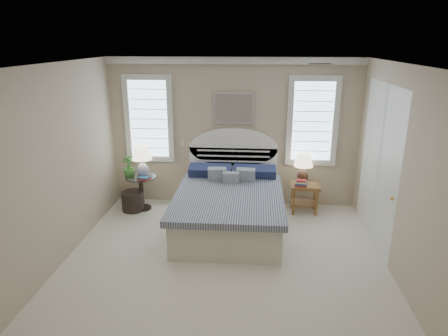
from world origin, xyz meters
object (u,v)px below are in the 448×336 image
side_table_left (141,189)px  lamp_right (303,165)px  bed (230,205)px  floor_pot (133,201)px  lamp_left (142,158)px  nightstand_right (305,192)px

side_table_left → lamp_right: 2.95m
lamp_right → side_table_left: bearing=-176.8°
side_table_left → lamp_right: (2.90, 0.16, 0.48)m
bed → side_table_left: bed is taller
bed → lamp_right: (1.25, 0.75, 0.48)m
side_table_left → floor_pot: bearing=-152.6°
side_table_left → lamp_right: lamp_right is taller
side_table_left → lamp_left: lamp_left is taller
bed → lamp_right: size_ratio=4.08×
floor_pot → lamp_right: bearing=4.5°
bed → lamp_left: size_ratio=3.95×
bed → floor_pot: bed is taller
bed → nightstand_right: (1.30, 0.69, 0.00)m
side_table_left → lamp_left: 0.60m
bed → nightstand_right: size_ratio=4.29×
lamp_right → bed: bearing=-149.0°
side_table_left → lamp_left: bearing=-23.0°
bed → side_table_left: size_ratio=3.61×
lamp_right → lamp_left: bearing=-176.3°
bed → lamp_right: bearing=31.0°
lamp_left → lamp_right: (2.85, 0.18, -0.11)m
floor_pot → side_table_left: bearing=27.4°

